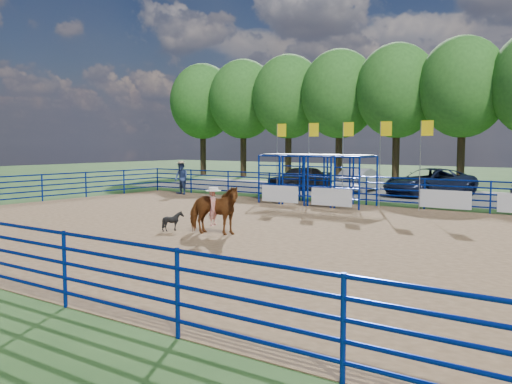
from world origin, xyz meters
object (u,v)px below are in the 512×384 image
calf (173,221)px  spectator_cowboy (181,178)px  car_b (361,180)px  car_c (429,182)px  horse_and_rider (213,209)px  car_a (300,178)px

calf → spectator_cowboy: bearing=21.2°
car_b → car_c: (4.55, -0.21, 0.06)m
calf → car_c: car_c is taller
spectator_cowboy → car_b: spectator_cowboy is taller
horse_and_rider → spectator_cowboy: 15.52m
horse_and_rider → car_b: 18.95m
calf → car_b: car_b is taller
horse_and_rider → spectator_cowboy: horse_and_rider is taller
horse_and_rider → car_c: (1.16, 18.44, -0.09)m
spectator_cowboy → calf: bearing=-47.8°
car_b → spectator_cowboy: bearing=41.5°
spectator_cowboy → car_c: bearing=32.2°
car_c → car_b: bearing=-158.2°
spectator_cowboy → car_a: spectator_cowboy is taller
car_a → car_b: bearing=31.6°
calf → car_b: bearing=-15.9°
spectator_cowboy → car_a: (4.15, 7.03, -0.21)m
spectator_cowboy → car_c: 14.91m
horse_and_rider → car_c: bearing=86.4°
calf → car_a: bearing=-3.5°
car_a → car_c: bearing=21.7°
car_a → car_c: 8.51m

